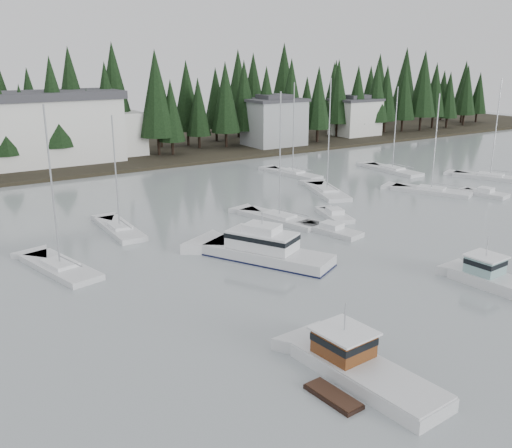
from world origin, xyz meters
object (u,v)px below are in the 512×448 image
Objects in this scene: lobster_boat_brown at (360,371)px; lobster_boat_teal at (498,281)px; house_east_a at (274,121)px; sailboat_7 at (61,269)px; runabout_4 at (335,217)px; sailboat_2 at (327,193)px; harbor_inn at (52,128)px; cabin_cruiser_center at (266,252)px; sailboat_8 at (392,171)px; sailboat_5 at (431,192)px; house_east_b at (355,116)px; runabout_2 at (485,195)px; sailboat_1 at (490,178)px; sailboat_3 at (293,175)px; runabout_1 at (331,231)px; sailboat_0 at (120,231)px; sailboat_4 at (279,220)px.

lobster_boat_teal is (17.34, 3.72, -0.00)m from lobster_boat_brown.
sailboat_7 is at bearing -139.87° from house_east_a.
house_east_a is 66.28m from sailboat_7.
sailboat_2 is at bearing -18.83° from runabout_4.
house_east_a reaches higher than runabout_4.
sailboat_2 reaches higher than harbor_inn.
cabin_cruiser_center is 0.89× the size of sailboat_8.
lobster_boat_brown is 0.73× the size of sailboat_5.
runabout_2 is (-21.65, -47.41, -4.27)m from house_east_b.
sailboat_1 is 31.56m from runabout_4.
sailboat_3 reaches higher than runabout_2.
runabout_1 is at bearing -112.58° from sailboat_7.
runabout_1 is at bearing -100.93° from cabin_cruiser_center.
sailboat_1 is at bearing -42.11° from harbor_inn.
sailboat_5 is (34.89, -45.05, -5.71)m from harbor_inn.
sailboat_0 is 0.84× the size of sailboat_1.
sailboat_2 reaches higher than sailboat_4.
sailboat_4 is (-49.40, -42.53, -4.33)m from house_east_b.
sailboat_3 is (-12.16, -22.36, -4.83)m from house_east_a.
cabin_cruiser_center is 16.85m from sailboat_7.
sailboat_4 is at bearing 68.70° from runabout_2.
harbor_inn is 2.08× the size of sailboat_1.
sailboat_8 is at bearing -120.15° from sailboat_3.
sailboat_2 is at bearing -89.06° from sailboat_7.
harbor_inn is at bearing 0.83° from sailboat_4.
sailboat_5 is at bearing -100.73° from sailboat_7.
harbor_inn is 3.18× the size of lobster_boat_brown.
lobster_boat_brown is at bearing 162.76° from sailboat_2.
house_east_a is at bearing -4.14° from sailboat_2.
sailboat_0 is 0.88× the size of sailboat_3.
runabout_4 is (13.45, 6.76, -0.59)m from cabin_cruiser_center.
sailboat_3 is (11.86, 41.69, -0.44)m from lobster_boat_teal.
sailboat_7 is 2.10× the size of runabout_1.
sailboat_0 is 44.37m from runabout_2.
lobster_boat_teal is 30.72m from sailboat_5.
sailboat_2 is 1.14× the size of sailboat_8.
house_east_b is at bearing -2.20° from harbor_inn.
sailboat_3 reaches higher than harbor_inn.
house_east_a is 0.82× the size of sailboat_8.
sailboat_2 is (19.93, 15.84, -0.65)m from cabin_cruiser_center.
cabin_cruiser_center is at bearing -22.72° from lobster_boat_brown.
house_east_a is at bearing -40.91° from runabout_1.
sailboat_1 is at bearing -90.58° from runabout_1.
lobster_boat_teal is 41.60m from sailboat_1.
sailboat_3 is 23.71m from sailboat_4.
house_east_b is (22.00, 2.00, -0.50)m from house_east_a.
sailboat_5 reaches higher than house_east_a.
sailboat_0 is (-64.79, -37.04, -4.34)m from house_east_b.
sailboat_0 is at bearing -58.79° from sailboat_7.
harbor_inn is 53.16m from runabout_1.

